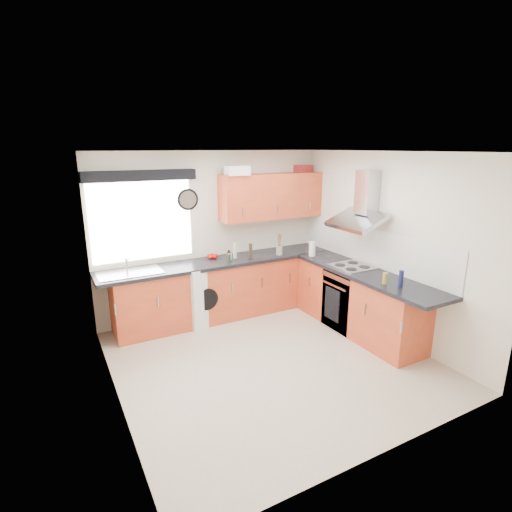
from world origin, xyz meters
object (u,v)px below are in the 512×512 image
oven (350,299)px  washing_machine (200,293)px  upper_cabinets (272,196)px  extractor_hood (362,206)px

oven → washing_machine: 2.21m
upper_cabinets → washing_machine: 1.88m
extractor_hood → upper_cabinets: bearing=116.1°
oven → upper_cabinets: upper_cabinets is taller
oven → washing_machine: (-1.85, 1.22, 0.02)m
oven → extractor_hood: bearing=-0.0°
oven → extractor_hood: size_ratio=1.09×
extractor_hood → washing_machine: size_ratio=0.87×
oven → upper_cabinets: size_ratio=0.50×
oven → upper_cabinets: 1.99m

